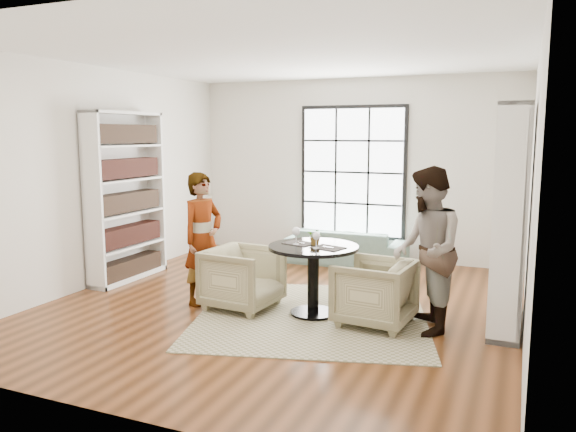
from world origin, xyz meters
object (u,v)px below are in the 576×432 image
at_px(armchair_right, 374,292).
at_px(armchair_left, 243,278).
at_px(sofa, 346,246).
at_px(pedestal_table, 313,265).
at_px(wine_glass_left, 296,232).
at_px(wine_glass_right, 316,236).
at_px(person_right, 427,250).
at_px(person_left, 203,239).
at_px(flower_centerpiece, 316,236).

bearing_deg(armchair_right, armchair_left, -82.73).
bearing_deg(sofa, pedestal_table, 97.85).
bearing_deg(wine_glass_left, pedestal_table, 11.87).
relative_size(wine_glass_left, wine_glass_right, 1.10).
relative_size(sofa, wine_glass_left, 9.24).
bearing_deg(wine_glass_left, armchair_left, -175.80).
relative_size(armchair_left, person_right, 0.46).
xyz_separation_m(armchair_right, person_left, (-2.15, -0.05, 0.45)).
bearing_deg(pedestal_table, person_right, -1.96).
relative_size(armchair_right, flower_centerpiece, 4.01).
distance_m(sofa, flower_centerpiece, 2.73).
distance_m(pedestal_table, person_left, 1.44).
height_order(pedestal_table, wine_glass_right, wine_glass_right).
bearing_deg(person_left, armchair_right, -72.89).
distance_m(sofa, armchair_right, 2.94).
bearing_deg(person_left, flower_centerpiece, -69.16).
xyz_separation_m(armchair_left, person_left, (-0.55, 0.00, 0.44)).
xyz_separation_m(armchair_right, flower_centerpiece, (-0.72, 0.08, 0.56)).
relative_size(armchair_left, person_left, 0.50).
bearing_deg(person_left, wine_glass_right, -76.30).
height_order(armchair_right, wine_glass_left, wine_glass_left).
bearing_deg(person_right, armchair_left, -106.16).
bearing_deg(flower_centerpiece, person_left, -175.03).
bearing_deg(wine_glass_left, sofa, 94.78).
height_order(pedestal_table, person_right, person_right).
height_order(armchair_right, flower_centerpiece, flower_centerpiece).
xyz_separation_m(sofa, flower_centerpiece, (0.44, -2.62, 0.64)).
distance_m(person_left, person_right, 2.70).
bearing_deg(armchair_left, wine_glass_right, -88.42).
bearing_deg(flower_centerpiece, pedestal_table, -112.87).
relative_size(wine_glass_left, flower_centerpiece, 1.05).
height_order(pedestal_table, wine_glass_left, wine_glass_left).
distance_m(person_left, flower_centerpiece, 1.44).
relative_size(sofa, person_right, 1.10).
height_order(armchair_left, person_right, person_right).
xyz_separation_m(wine_glass_left, flower_centerpiece, (0.21, 0.08, -0.05)).
bearing_deg(flower_centerpiece, armchair_right, -6.16).
distance_m(person_right, flower_centerpiece, 1.27).
relative_size(pedestal_table, flower_centerpiece, 5.17).
relative_size(person_left, person_right, 0.92).
relative_size(armchair_left, armchair_right, 1.02).
xyz_separation_m(pedestal_table, wine_glass_right, (0.09, -0.15, 0.37)).
height_order(sofa, flower_centerpiece, flower_centerpiece).
bearing_deg(person_right, person_left, -106.42).
bearing_deg(pedestal_table, sofa, 99.06).
distance_m(person_right, wine_glass_right, 1.20).
height_order(sofa, armchair_left, armchair_left).
bearing_deg(pedestal_table, wine_glass_left, -168.13).
height_order(sofa, person_right, person_right).
distance_m(pedestal_table, person_right, 1.32).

